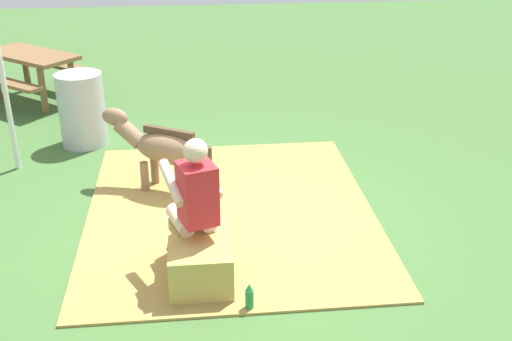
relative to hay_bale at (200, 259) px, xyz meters
The scene contains 9 objects.
ground_plane 1.01m from the hay_bale, 22.24° to the right, with size 24.00×24.00×0.00m, color #426B33.
hay_patch 1.23m from the hay_bale, 16.08° to the right, with size 3.44×2.92×0.02m, color #AD8C47.
hay_bale is the anchor object (origin of this frame).
person_seated 0.52m from the hay_bale, 12.39° to the left, with size 0.72×0.55×1.28m.
pony_standing 1.79m from the hay_bale, 11.42° to the left, with size 0.84×1.21×0.88m.
soda_bottle 0.61m from the hay_bale, 141.92° to the right, with size 0.07×0.07×0.25m.
water_barrel 3.52m from the hay_bale, 23.76° to the left, with size 0.59×0.59×0.94m, color #B2B2B7.
tent_pole_right 3.43m from the hay_bale, 40.01° to the left, with size 0.06×0.06×2.39m, color silver.
picnic_bench 5.63m from the hay_bale, 25.44° to the left, with size 1.96×1.98×0.75m.
Camera 1 is at (-5.49, 0.38, 3.15)m, focal length 44.22 mm.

